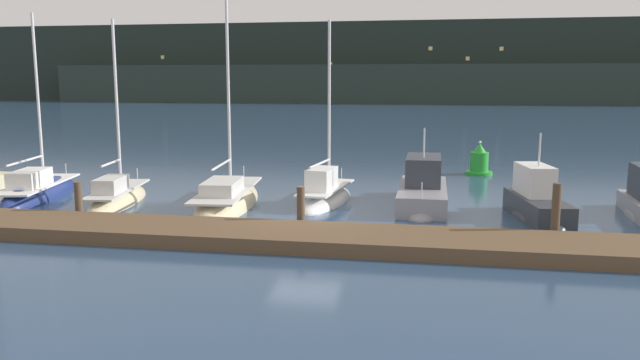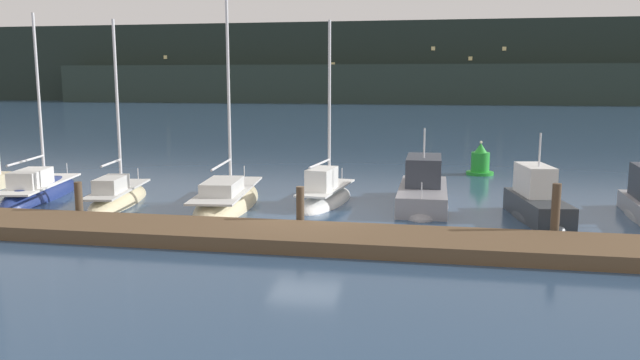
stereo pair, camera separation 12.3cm
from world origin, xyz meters
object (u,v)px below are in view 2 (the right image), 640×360
(sailboat_berth_3, at_px, (118,201))
(sailboat_berth_2, at_px, (40,195))
(channel_buoy, at_px, (480,162))
(motorboat_berth_7, at_px, (537,210))
(sailboat_berth_5, at_px, (326,198))
(motorboat_berth_6, at_px, (423,197))
(sailboat_berth_4, at_px, (228,203))

(sailboat_berth_3, bearing_deg, sailboat_berth_2, 170.27)
(channel_buoy, bearing_deg, motorboat_berth_7, -82.99)
(sailboat_berth_5, distance_m, motorboat_berth_7, 8.50)
(sailboat_berth_3, distance_m, sailboat_berth_5, 8.81)
(sailboat_berth_5, height_order, channel_buoy, sailboat_berth_5)
(sailboat_berth_2, relative_size, motorboat_berth_6, 1.40)
(motorboat_berth_6, bearing_deg, sailboat_berth_4, -168.61)
(sailboat_berth_2, relative_size, motorboat_berth_7, 1.78)
(sailboat_berth_3, height_order, motorboat_berth_7, sailboat_berth_3)
(motorboat_berth_7, height_order, channel_buoy, motorboat_berth_7)
(motorboat_berth_6, bearing_deg, sailboat_berth_3, -170.74)
(sailboat_berth_2, height_order, motorboat_berth_7, sailboat_berth_2)
(sailboat_berth_5, height_order, motorboat_berth_7, sailboat_berth_5)
(motorboat_berth_6, distance_m, channel_buoy, 9.59)
(sailboat_berth_5, distance_m, channel_buoy, 11.76)
(sailboat_berth_4, xyz_separation_m, sailboat_berth_5, (3.93, 1.30, 0.11))
(sailboat_berth_5, bearing_deg, sailboat_berth_3, -168.48)
(sailboat_berth_4, relative_size, channel_buoy, 6.30)
(motorboat_berth_7, xyz_separation_m, channel_buoy, (-1.35, 11.01, 0.35))
(sailboat_berth_2, distance_m, motorboat_berth_6, 16.92)
(sailboat_berth_2, xyz_separation_m, sailboat_berth_3, (4.16, -0.71, 0.01))
(sailboat_berth_4, bearing_deg, sailboat_berth_3, -174.42)
(sailboat_berth_2, bearing_deg, channel_buoy, 27.94)
(sailboat_berth_3, relative_size, channel_buoy, 4.47)
(motorboat_berth_6, bearing_deg, channel_buoy, 72.25)
(sailboat_berth_2, height_order, sailboat_berth_3, sailboat_berth_2)
(motorboat_berth_7, bearing_deg, motorboat_berth_6, 156.26)
(motorboat_berth_7, bearing_deg, sailboat_berth_3, -179.35)
(sailboat_berth_5, bearing_deg, sailboat_berth_2, -175.32)
(sailboat_berth_2, bearing_deg, sailboat_berth_3, -9.73)
(motorboat_berth_7, bearing_deg, sailboat_berth_2, 178.59)
(motorboat_berth_7, distance_m, channel_buoy, 11.10)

